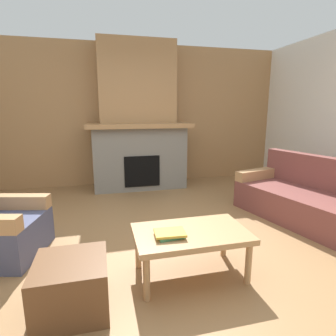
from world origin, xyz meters
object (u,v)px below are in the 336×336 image
Objects in this scene: fireplace at (138,126)px; couch at (307,200)px; ottoman at (72,286)px; coffee_table at (191,237)px.

fireplace is 3.09m from couch.
couch is (1.96, -2.22, -0.88)m from fireplace.
fireplace is 5.19× the size of ottoman.
couch is 3.10m from ottoman.
ottoman is (-0.99, -0.21, -0.18)m from coffee_table.
couch is at bearing 19.60° from ottoman.
fireplace reaches higher than coffee_table.
couch is at bearing -48.57° from fireplace.
coffee_table is at bearing -89.43° from fireplace.
coffee_table reaches higher than ottoman.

